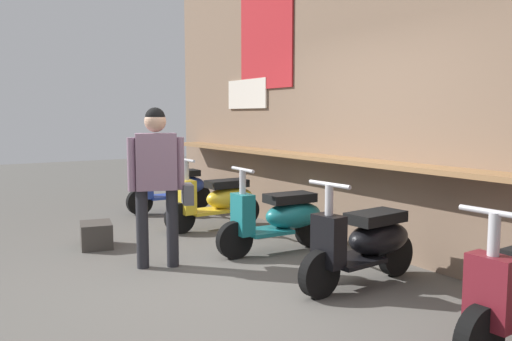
% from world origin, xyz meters
% --- Properties ---
extents(ground_plane, '(27.27, 27.27, 0.00)m').
position_xyz_m(ground_plane, '(0.00, 0.00, 0.00)').
color(ground_plane, '#56544F').
extents(market_stall_facade, '(9.74, 0.61, 3.94)m').
position_xyz_m(market_stall_facade, '(-0.00, 2.02, 1.96)').
color(market_stall_facade, '#7F6651').
rests_on(market_stall_facade, ground_plane).
extents(scooter_blue, '(0.46, 1.40, 0.97)m').
position_xyz_m(scooter_blue, '(-3.57, 1.08, 0.39)').
color(scooter_blue, '#233D9E').
rests_on(scooter_blue, ground_plane).
extents(scooter_yellow, '(0.46, 1.40, 0.97)m').
position_xyz_m(scooter_yellow, '(-2.10, 1.08, 0.39)').
color(scooter_yellow, gold).
rests_on(scooter_yellow, ground_plane).
extents(scooter_teal, '(0.48, 1.40, 0.97)m').
position_xyz_m(scooter_teal, '(-0.67, 1.08, 0.39)').
color(scooter_teal, '#197075').
rests_on(scooter_teal, ground_plane).
extents(scooter_black, '(0.49, 1.40, 0.97)m').
position_xyz_m(scooter_black, '(0.66, 1.08, 0.39)').
color(scooter_black, black).
rests_on(scooter_black, ground_plane).
extents(shopper_with_handbag, '(0.38, 0.65, 1.60)m').
position_xyz_m(shopper_with_handbag, '(-0.85, -0.29, 0.96)').
color(shopper_with_handbag, '#232328').
rests_on(shopper_with_handbag, ground_plane).
extents(merchandise_crate, '(0.49, 0.42, 0.29)m').
position_xyz_m(merchandise_crate, '(-1.98, -0.61, 0.14)').
color(merchandise_crate, '#3D3833').
rests_on(merchandise_crate, ground_plane).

